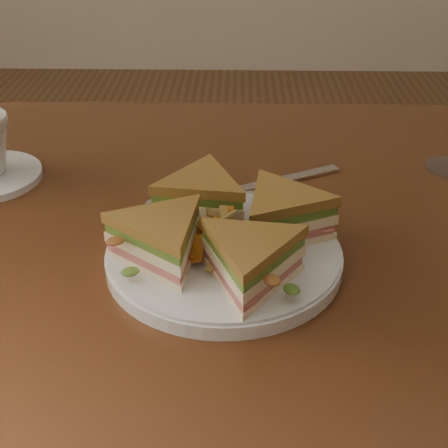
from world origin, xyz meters
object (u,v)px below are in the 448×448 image
table (254,279)px  sandwich_wedges (224,228)px  spoon (181,203)px  plate (224,256)px  knife (266,184)px

table → sandwich_wedges: size_ratio=4.09×
sandwich_wedges → table: bearing=70.1°
table → spoon: (-0.10, 0.02, 0.10)m
table → plate: 0.15m
spoon → knife: bearing=9.2°
plate → sandwich_wedges: size_ratio=0.89×
plate → sandwich_wedges: bearing=180.0°
knife → spoon: bearing=-180.0°
plate → knife: bearing=73.8°
table → sandwich_wedges: bearing=-109.9°
plate → sandwich_wedges: sandwich_wedges is taller
spoon → plate: bearing=-82.9°
table → knife: (0.02, 0.08, 0.10)m
table → plate: size_ratio=4.58×
sandwich_wedges → spoon: 0.15m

